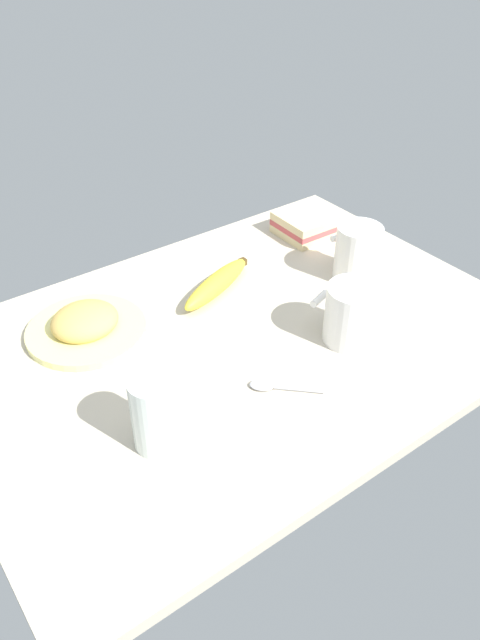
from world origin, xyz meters
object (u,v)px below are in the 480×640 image
coffee_mug_milky (357,252)px  glass_of_milk (156,415)px  banana (217,284)px  plate_of_food (85,325)px  sandwich_main (308,224)px  coffee_mug_black (353,313)px  spoon (274,386)px

coffee_mug_milky → glass_of_milk: glass_of_milk is taller
glass_of_milk → banana: glass_of_milk is taller
plate_of_food → banana: 23.89cm
plate_of_food → banana: plate_of_food is taller
coffee_mug_milky → banana: size_ratio=0.56×
glass_of_milk → plate_of_food: bearing=84.9°
plate_of_food → coffee_mug_milky: bearing=-16.1°
plate_of_food → coffee_mug_milky: coffee_mug_milky is taller
sandwich_main → glass_of_milk: size_ratio=1.11×
plate_of_food → coffee_mug_black: bearing=-38.2°
coffee_mug_black → spoon: bearing=-173.5°
sandwich_main → glass_of_milk: (-53.54, -31.36, 2.67)cm
coffee_mug_black → sandwich_main: size_ratio=0.97×
banana → spoon: 26.61cm
coffee_mug_black → plate_of_food: bearing=141.8°
banana → spoon: banana is taller
banana → plate_of_food: bearing=173.5°
banana → spoon: bearing=-106.4°
coffee_mug_black → sandwich_main: 35.25cm
glass_of_milk → spoon: 19.24cm
spoon → sandwich_main: bearing=42.8°
coffee_mug_black → banana: size_ratio=0.62×
sandwich_main → banana: sandwich_main is taller
sandwich_main → glass_of_milk: 62.11cm
plate_of_food → glass_of_milk: bearing=-95.1°
plate_of_food → coffee_mug_black: coffee_mug_black is taller
coffee_mug_milky → glass_of_milk: bearing=-164.5°
sandwich_main → spoon: size_ratio=1.35×
glass_of_milk → coffee_mug_milky: bearing=15.5°
sandwich_main → banana: 28.20cm
banana → spoon: size_ratio=2.10×
coffee_mug_black → glass_of_milk: (-35.84, -1.00, -0.06)cm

